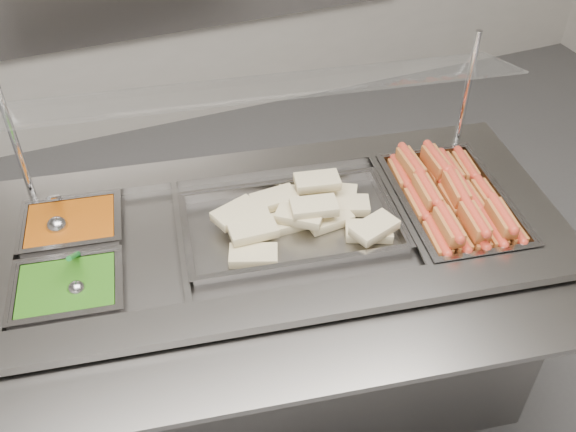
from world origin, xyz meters
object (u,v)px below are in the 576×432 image
object	(u,v)px
sneeze_guard	(258,91)
serving_spoon	(76,283)
steam_counter	(275,314)
pan_hotdogs	(451,207)
pan_wraps	(291,227)
ladle	(57,225)

from	to	relation	value
sneeze_guard	serving_spoon	bearing A→B (deg)	-158.48
steam_counter	pan_hotdogs	size ratio (longest dim) A/B	3.33
pan_hotdogs	pan_wraps	bearing A→B (deg)	170.59
steam_counter	ladle	xyz separation A→B (m)	(-0.61, 0.23, 0.43)
sneeze_guard	pan_wraps	world-z (taller)	sneeze_guard
pan_wraps	ladle	size ratio (longest dim) A/B	3.88
pan_hotdogs	serving_spoon	distance (m)	1.17
sneeze_guard	ladle	world-z (taller)	sneeze_guard
pan_hotdogs	serving_spoon	xyz separation A→B (m)	(-1.17, 0.05, 0.05)
sneeze_guard	pan_hotdogs	bearing A→B (deg)	-28.69
pan_hotdogs	pan_wraps	xyz separation A→B (m)	(-0.52, 0.09, 0.01)
steam_counter	pan_hotdogs	xyz separation A→B (m)	(0.58, -0.10, 0.38)
steam_counter	pan_hotdogs	bearing A→B (deg)	-9.41
serving_spoon	steam_counter	bearing A→B (deg)	4.28
sneeze_guard	ladle	size ratio (longest dim) A/B	8.83
ladle	serving_spoon	xyz separation A→B (m)	(0.02, -0.27, 0.00)
steam_counter	serving_spoon	world-z (taller)	serving_spoon
serving_spoon	sneeze_guard	bearing A→B (deg)	21.52
pan_hotdogs	serving_spoon	size ratio (longest dim) A/B	3.42
pan_wraps	ladle	bearing A→B (deg)	160.64
pan_hotdogs	ladle	world-z (taller)	ladle
pan_hotdogs	ladle	bearing A→B (deg)	164.89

